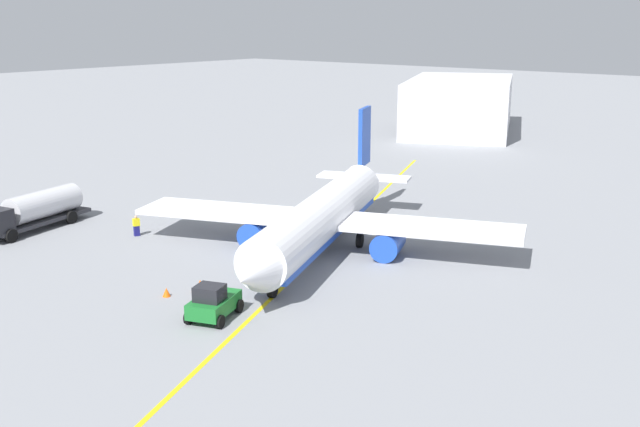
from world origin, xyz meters
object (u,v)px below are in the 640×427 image
airplane (322,218)px  safety_cone_wingtip (166,292)px  safety_cone_nose (200,285)px  pushback_tug (213,303)px  fuel_tanker (34,210)px  refueling_worker (136,226)px

airplane → safety_cone_wingtip: 14.34m
airplane → safety_cone_nose: (11.91, -0.58, -2.20)m
airplane → safety_cone_nose: airplane is taller
pushback_tug → safety_cone_wingtip: (-0.64, -5.05, -0.72)m
fuel_tanker → pushback_tug: (3.95, 25.92, -0.72)m
airplane → fuel_tanker: (10.78, -22.22, -0.83)m
safety_cone_nose → fuel_tanker: bearing=-93.0°
airplane → safety_cone_nose: 12.13m
pushback_tug → safety_cone_nose: (-2.82, -4.28, -0.66)m
refueling_worker → fuel_tanker: bearing=-62.5°
airplane → pushback_tug: bearing=14.1°
safety_cone_nose → airplane: bearing=177.2°
safety_cone_wingtip → safety_cone_nose: bearing=160.7°
airplane → refueling_worker: (6.57, -14.13, -1.73)m
fuel_tanker → pushback_tug: fuel_tanker is taller
pushback_tug → airplane: bearing=-165.9°
airplane → pushback_tug: airplane is taller
airplane → safety_cone_wingtip: (14.09, -1.35, -2.26)m
airplane → pushback_tug: size_ratio=7.54×
pushback_tug → safety_cone_wingtip: size_ratio=7.01×
airplane → pushback_tug: 15.27m
pushback_tug → refueling_worker: (-8.16, -17.83, -0.19)m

